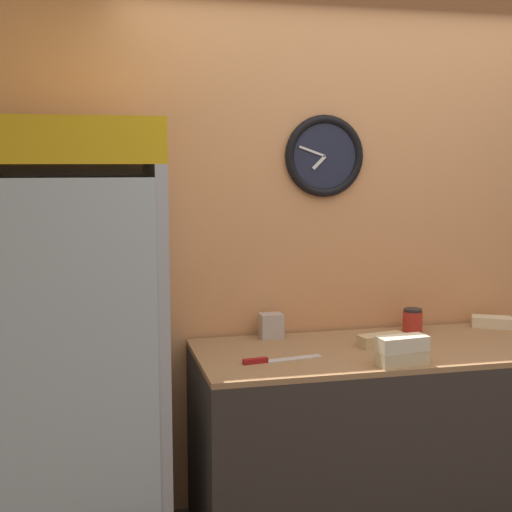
# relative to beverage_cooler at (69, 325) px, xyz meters

# --- Properties ---
(wall_back) EXTENTS (5.20, 0.10, 2.70)m
(wall_back) POSITION_rel_beverage_cooler_xyz_m (1.48, 0.33, 0.31)
(wall_back) COLOR tan
(wall_back) RESTS_ON ground_plane
(prep_counter) EXTENTS (1.88, 0.73, 0.89)m
(prep_counter) POSITION_rel_beverage_cooler_xyz_m (1.48, -0.08, -0.60)
(prep_counter) COLOR #332D28
(prep_counter) RESTS_ON ground_plane
(beverage_cooler) EXTENTS (0.79, 0.66, 1.92)m
(beverage_cooler) POSITION_rel_beverage_cooler_xyz_m (0.00, 0.00, 0.00)
(beverage_cooler) COLOR #B2B7BC
(beverage_cooler) RESTS_ON ground_plane
(sandwich_stack_bottom) EXTENTS (0.23, 0.12, 0.06)m
(sandwich_stack_bottom) POSITION_rel_beverage_cooler_xyz_m (1.37, -0.38, -0.13)
(sandwich_stack_bottom) COLOR beige
(sandwich_stack_bottom) RESTS_ON prep_counter
(sandwich_stack_middle) EXTENTS (0.23, 0.12, 0.06)m
(sandwich_stack_middle) POSITION_rel_beverage_cooler_xyz_m (1.37, -0.38, -0.07)
(sandwich_stack_middle) COLOR beige
(sandwich_stack_middle) RESTS_ON sandwich_stack_bottom
(sandwich_flat_left) EXTENTS (0.25, 0.13, 0.05)m
(sandwich_flat_left) POSITION_rel_beverage_cooler_xyz_m (1.42, -0.05, -0.13)
(sandwich_flat_left) COLOR tan
(sandwich_flat_left) RESTS_ON prep_counter
(sandwich_flat_right) EXTENTS (0.22, 0.18, 0.06)m
(sandwich_flat_right) POSITION_rel_beverage_cooler_xyz_m (2.13, 0.16, -0.13)
(sandwich_flat_right) COLOR beige
(sandwich_flat_right) RESTS_ON prep_counter
(chefs_knife) EXTENTS (0.37, 0.09, 0.02)m
(chefs_knife) POSITION_rel_beverage_cooler_xyz_m (0.85, -0.20, -0.15)
(chefs_knife) COLOR silver
(chefs_knife) RESTS_ON prep_counter
(condiment_jar) EXTENTS (0.10, 0.10, 0.12)m
(condiment_jar) POSITION_rel_beverage_cooler_xyz_m (1.68, 0.16, -0.10)
(condiment_jar) COLOR #B72D23
(condiment_jar) RESTS_ON prep_counter
(napkin_dispenser) EXTENTS (0.11, 0.09, 0.12)m
(napkin_dispenser) POSITION_rel_beverage_cooler_xyz_m (0.95, 0.21, -0.10)
(napkin_dispenser) COLOR #B7B2AD
(napkin_dispenser) RESTS_ON prep_counter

